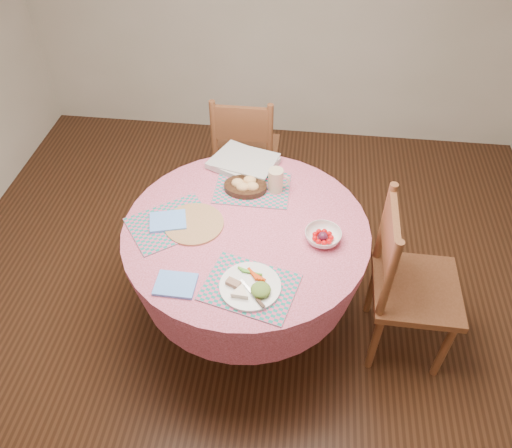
{
  "coord_description": "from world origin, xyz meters",
  "views": [
    {
      "loc": [
        0.26,
        -1.74,
        2.51
      ],
      "look_at": [
        0.05,
        0.0,
        0.78
      ],
      "focal_mm": 35.0,
      "sensor_mm": 36.0,
      "label": 1
    }
  ],
  "objects_px": {
    "bread_bowl": "(245,186)",
    "chair_right": "(407,282)",
    "latte_mug": "(276,180)",
    "chair_back": "(245,151)",
    "wicker_trivet": "(194,224)",
    "fruit_bowl": "(323,236)",
    "dinner_plate": "(252,286)",
    "dining_table": "(247,254)"
  },
  "relations": [
    {
      "from": "dining_table",
      "to": "wicker_trivet",
      "type": "height_order",
      "value": "wicker_trivet"
    },
    {
      "from": "latte_mug",
      "to": "fruit_bowl",
      "type": "distance_m",
      "value": 0.43
    },
    {
      "from": "chair_right",
      "to": "dinner_plate",
      "type": "height_order",
      "value": "chair_right"
    },
    {
      "from": "dinner_plate",
      "to": "bread_bowl",
      "type": "relative_size",
      "value": 1.2
    },
    {
      "from": "chair_right",
      "to": "latte_mug",
      "type": "bearing_deg",
      "value": 63.83
    },
    {
      "from": "wicker_trivet",
      "to": "latte_mug",
      "type": "relative_size",
      "value": 2.28
    },
    {
      "from": "dinner_plate",
      "to": "fruit_bowl",
      "type": "distance_m",
      "value": 0.46
    },
    {
      "from": "chair_right",
      "to": "latte_mug",
      "type": "height_order",
      "value": "chair_right"
    },
    {
      "from": "chair_back",
      "to": "bread_bowl",
      "type": "relative_size",
      "value": 4.07
    },
    {
      "from": "chair_right",
      "to": "fruit_bowl",
      "type": "distance_m",
      "value": 0.52
    },
    {
      "from": "chair_back",
      "to": "fruit_bowl",
      "type": "xyz_separation_m",
      "value": [
        0.52,
        -1.03,
        0.29
      ]
    },
    {
      "from": "chair_back",
      "to": "latte_mug",
      "type": "bearing_deg",
      "value": 110.77
    },
    {
      "from": "wicker_trivet",
      "to": "bread_bowl",
      "type": "height_order",
      "value": "bread_bowl"
    },
    {
      "from": "chair_back",
      "to": "latte_mug",
      "type": "height_order",
      "value": "chair_back"
    },
    {
      "from": "chair_right",
      "to": "fruit_bowl",
      "type": "height_order",
      "value": "chair_right"
    },
    {
      "from": "dining_table",
      "to": "dinner_plate",
      "type": "height_order",
      "value": "dinner_plate"
    },
    {
      "from": "dinner_plate",
      "to": "fruit_bowl",
      "type": "xyz_separation_m",
      "value": [
        0.3,
        0.34,
        0.01
      ]
    },
    {
      "from": "fruit_bowl",
      "to": "chair_right",
      "type": "bearing_deg",
      "value": -2.35
    },
    {
      "from": "chair_right",
      "to": "fruit_bowl",
      "type": "relative_size",
      "value": 4.96
    },
    {
      "from": "dinner_plate",
      "to": "chair_right",
      "type": "bearing_deg",
      "value": 22.93
    },
    {
      "from": "chair_back",
      "to": "bread_bowl",
      "type": "bearing_deg",
      "value": 98.04
    },
    {
      "from": "bread_bowl",
      "to": "latte_mug",
      "type": "xyz_separation_m",
      "value": [
        0.16,
        0.02,
        0.04
      ]
    },
    {
      "from": "chair_back",
      "to": "fruit_bowl",
      "type": "distance_m",
      "value": 1.19
    },
    {
      "from": "latte_mug",
      "to": "fruit_bowl",
      "type": "relative_size",
      "value": 0.66
    },
    {
      "from": "chair_back",
      "to": "chair_right",
      "type": "bearing_deg",
      "value": 132.59
    },
    {
      "from": "dining_table",
      "to": "chair_back",
      "type": "relative_size",
      "value": 1.32
    },
    {
      "from": "wicker_trivet",
      "to": "bread_bowl",
      "type": "relative_size",
      "value": 1.3
    },
    {
      "from": "latte_mug",
      "to": "chair_back",
      "type": "bearing_deg",
      "value": 110.99
    },
    {
      "from": "chair_right",
      "to": "wicker_trivet",
      "type": "xyz_separation_m",
      "value": [
        -1.09,
        0.05,
        0.24
      ]
    },
    {
      "from": "chair_back",
      "to": "latte_mug",
      "type": "distance_m",
      "value": 0.81
    },
    {
      "from": "chair_back",
      "to": "wicker_trivet",
      "type": "bearing_deg",
      "value": 83.02
    },
    {
      "from": "latte_mug",
      "to": "dining_table",
      "type": "bearing_deg",
      "value": -112.2
    },
    {
      "from": "chair_right",
      "to": "wicker_trivet",
      "type": "bearing_deg",
      "value": 88.13
    },
    {
      "from": "dinner_plate",
      "to": "wicker_trivet",
      "type": "bearing_deg",
      "value": 132.36
    },
    {
      "from": "bread_bowl",
      "to": "fruit_bowl",
      "type": "relative_size",
      "value": 1.15
    },
    {
      "from": "wicker_trivet",
      "to": "dinner_plate",
      "type": "xyz_separation_m",
      "value": [
        0.34,
        -0.37,
        0.02
      ]
    },
    {
      "from": "bread_bowl",
      "to": "wicker_trivet",
      "type": "bearing_deg",
      "value": -127.27
    },
    {
      "from": "dinner_plate",
      "to": "bread_bowl",
      "type": "height_order",
      "value": "bread_bowl"
    },
    {
      "from": "dining_table",
      "to": "latte_mug",
      "type": "distance_m",
      "value": 0.42
    },
    {
      "from": "chair_right",
      "to": "bread_bowl",
      "type": "height_order",
      "value": "chair_right"
    },
    {
      "from": "bread_bowl",
      "to": "chair_right",
      "type": "bearing_deg",
      "value": -21.45
    },
    {
      "from": "chair_right",
      "to": "wicker_trivet",
      "type": "height_order",
      "value": "chair_right"
    }
  ]
}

